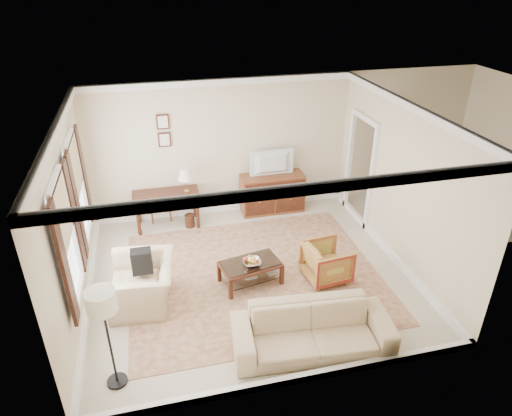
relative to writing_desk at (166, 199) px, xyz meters
name	(u,v)px	position (x,y,z in m)	size (l,w,h in m)	color
room_shell	(248,142)	(1.26, -2.06, 1.85)	(5.51, 5.01, 2.91)	beige
annex_bedroom	(439,201)	(5.75, -0.91, -0.28)	(3.00, 2.70, 2.90)	beige
window_front	(67,240)	(-1.44, -2.76, 0.93)	(0.12, 1.56, 1.80)	#CCB284
window_rear	(78,190)	(-1.44, -1.16, 0.93)	(0.12, 1.56, 1.80)	#CCB284
doorway	(360,171)	(3.97, -0.56, 0.45)	(0.10, 1.12, 2.25)	white
rug	(254,275)	(1.34, -2.13, -0.62)	(4.31, 3.70, 0.01)	brown
writing_desk	(166,199)	(0.00, 0.00, 0.00)	(1.35, 0.67, 0.74)	#482114
desk_chair	(159,197)	(-0.13, 0.35, -0.10)	(0.45, 0.45, 1.05)	brown
desk_lamp	(186,181)	(0.43, 0.00, 0.36)	(0.32, 0.32, 0.50)	silver
framed_prints	(164,131)	(0.10, 0.41, 1.32)	(0.25, 0.04, 0.68)	#482114
sideboard	(272,193)	(2.29, 0.14, -0.20)	(1.37, 0.53, 0.84)	brown
tv	(273,156)	(2.29, 0.12, 0.67)	(0.91, 0.52, 0.12)	black
coffee_table	(250,267)	(1.22, -2.31, -0.30)	(1.09, 0.77, 0.42)	#482114
fruit_bowl	(252,262)	(1.24, -2.37, -0.15)	(0.42, 0.42, 0.10)	silver
book_a	(243,275)	(1.11, -2.29, -0.46)	(0.28, 0.04, 0.38)	brown
book_b	(265,272)	(1.50, -2.28, -0.46)	(0.28, 0.03, 0.38)	brown
striped_armchair	(327,260)	(2.53, -2.49, -0.25)	(0.72, 0.67, 0.74)	maroon
club_armchair	(142,278)	(-0.56, -2.41, -0.13)	(1.14, 0.74, 1.00)	tan
backpack	(142,260)	(-0.53, -2.29, 0.12)	(0.32, 0.22, 0.40)	black
sofa	(313,324)	(1.73, -3.99, -0.19)	(2.23, 0.65, 0.87)	tan
floor_lamp	(103,309)	(-0.96, -3.97, 0.63)	(0.37, 0.37, 1.50)	black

